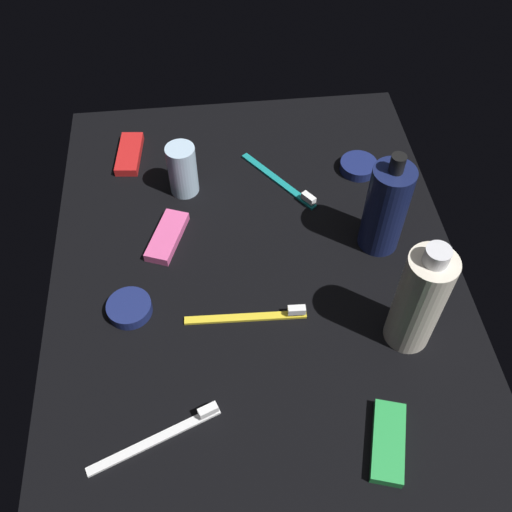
# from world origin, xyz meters

# --- Properties ---
(ground_plane) EXTENTS (0.84, 0.64, 0.01)m
(ground_plane) POSITION_xyz_m (0.00, 0.00, -0.01)
(ground_plane) COLOR black
(lotion_bottle) EXTENTS (0.06, 0.06, 0.19)m
(lotion_bottle) POSITION_xyz_m (-0.03, 0.20, 0.08)
(lotion_bottle) COLOR #151E4A
(lotion_bottle) RESTS_ON ground_plane
(bodywash_bottle) EXTENTS (0.06, 0.06, 0.20)m
(bodywash_bottle) POSITION_xyz_m (0.14, 0.20, 0.09)
(bodywash_bottle) COLOR silver
(bodywash_bottle) RESTS_ON ground_plane
(deodorant_stick) EXTENTS (0.05, 0.05, 0.09)m
(deodorant_stick) POSITION_xyz_m (-0.18, -0.11, 0.05)
(deodorant_stick) COLOR silver
(deodorant_stick) RESTS_ON ground_plane
(toothbrush_yellow) EXTENTS (0.02, 0.18, 0.02)m
(toothbrush_yellow) POSITION_xyz_m (0.09, -0.01, 0.01)
(toothbrush_yellow) COLOR yellow
(toothbrush_yellow) RESTS_ON ground_plane
(toothbrush_teal) EXTENTS (0.15, 0.12, 0.02)m
(toothbrush_teal) POSITION_xyz_m (-0.18, 0.07, 0.01)
(toothbrush_teal) COLOR teal
(toothbrush_teal) RESTS_ON ground_plane
(toothbrush_white) EXTENTS (0.08, 0.17, 0.02)m
(toothbrush_white) POSITION_xyz_m (0.26, -0.15, 0.01)
(toothbrush_white) COLOR white
(toothbrush_white) RESTS_ON ground_plane
(snack_bar_red) EXTENTS (0.11, 0.05, 0.01)m
(snack_bar_red) POSITION_xyz_m (-0.28, -0.20, 0.01)
(snack_bar_red) COLOR red
(snack_bar_red) RESTS_ON ground_plane
(snack_bar_pink) EXTENTS (0.11, 0.07, 0.01)m
(snack_bar_pink) POSITION_xyz_m (-0.07, -0.14, 0.01)
(snack_bar_pink) COLOR #E55999
(snack_bar_pink) RESTS_ON ground_plane
(snack_bar_green) EXTENTS (0.11, 0.07, 0.01)m
(snack_bar_green) POSITION_xyz_m (0.30, 0.14, 0.01)
(snack_bar_green) COLOR green
(snack_bar_green) RESTS_ON ground_plane
(cream_tin_left) EXTENTS (0.07, 0.07, 0.02)m
(cream_tin_left) POSITION_xyz_m (0.06, -0.19, 0.01)
(cream_tin_left) COLOR navy
(cream_tin_left) RESTS_ON ground_plane
(cream_tin_right) EXTENTS (0.07, 0.07, 0.02)m
(cream_tin_right) POSITION_xyz_m (-0.20, 0.21, 0.01)
(cream_tin_right) COLOR navy
(cream_tin_right) RESTS_ON ground_plane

